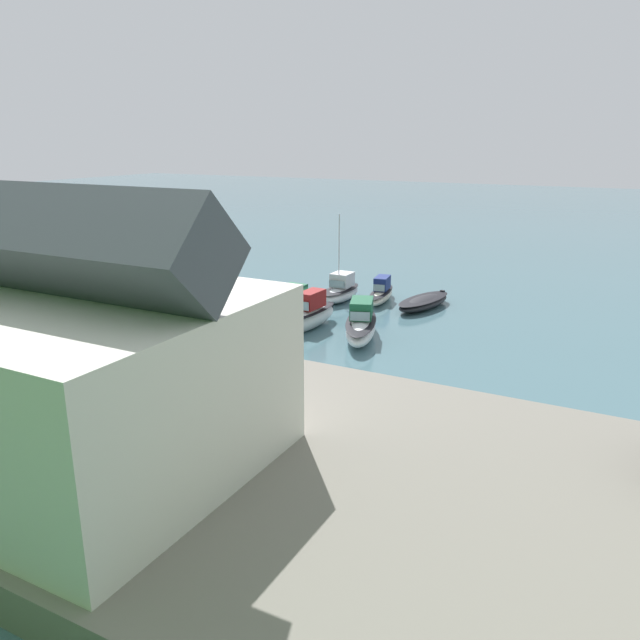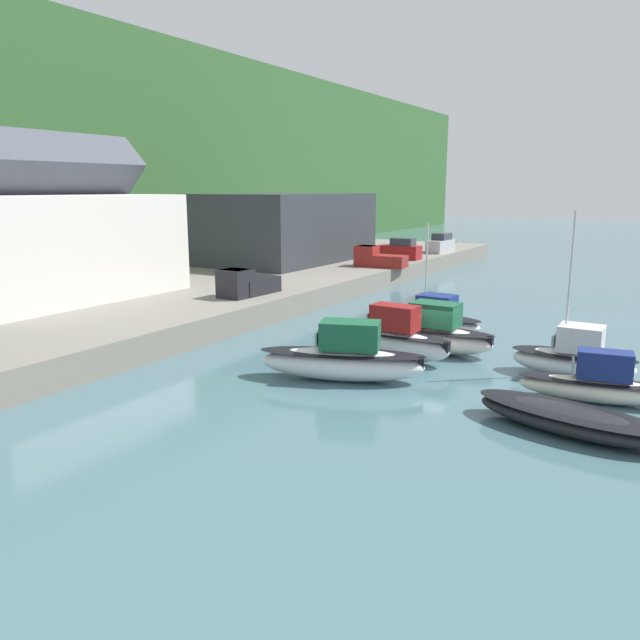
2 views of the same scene
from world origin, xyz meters
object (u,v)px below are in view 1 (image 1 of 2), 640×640
Objects in this scene: moored_boat_6 at (341,291)px; moored_boat_2 at (290,308)px; moored_boat_3 at (233,307)px; mooring_buoy_0 at (202,255)px; moored_boat_0 at (361,324)px; moored_boat_5 at (381,293)px; pickup_truck_1 at (144,336)px; moored_boat_1 at (310,315)px; moored_boat_4 at (424,302)px.

moored_boat_2 is at bearing 83.62° from moored_boat_6.
moored_boat_3 is at bearing 18.94° from moored_boat_2.
moored_boat_0 is at bearing 146.29° from mooring_buoy_0.
moored_boat_6 is at bearing 155.35° from mooring_buoy_0.
moored_boat_2 is 1.15× the size of moored_boat_5.
moored_boat_2 is 14.29m from pickup_truck_1.
moored_boat_3 is at bearing 5.65° from moored_boat_1.
moored_boat_4 is at bearing -117.34° from moored_boat_0.
moored_boat_6 is (6.01, -9.05, -0.11)m from moored_boat_0.
pickup_truck_1 reaches higher than moored_boat_5.
pickup_truck_1 is (8.92, 12.51, 1.36)m from moored_boat_0.
moored_boat_6 reaches higher than moored_boat_0.
pickup_truck_1 is at bearing 103.06° from moored_boat_3.
moored_boat_6 is at bearing -96.63° from moored_boat_2.
moored_boat_0 is 36.35m from mooring_buoy_0.
pickup_truck_1 is (2.04, 14.07, 1.38)m from moored_boat_2.
moored_boat_6 reaches higher than pickup_truck_1.
moored_boat_5 is 23.88m from pickup_truck_1.
moored_boat_1 is 32.58m from mooring_buoy_0.
pickup_truck_1 is (-2.41, 12.54, 1.53)m from moored_boat_3.
moored_boat_4 is at bearing -139.30° from moored_boat_3.
moored_boat_3 is 16.19m from moored_boat_4.
moored_boat_6 is at bearing 174.16° from pickup_truck_1.
mooring_buoy_0 is at bearing -6.14° from moored_boat_4.
moored_boat_3 is at bearing 50.09° from moored_boat_4.
moored_boat_1 is at bearing 71.45° from moored_boat_5.
mooring_buoy_0 is at bearing -24.45° from moored_boat_6.
moored_boat_6 reaches higher than moored_boat_3.
moored_boat_3 reaches higher than moored_boat_0.
moored_boat_3 is at bearing 133.17° from mooring_buoy_0.
moored_boat_6 is (1.60, -8.74, -0.15)m from moored_boat_1.
moored_boat_0 is at bearing 167.18° from moored_boat_2.
moored_boat_2 reaches higher than mooring_buoy_0.
moored_boat_5 is 3.58m from moored_boat_6.
moored_boat_2 is at bearing 173.57° from pickup_truck_1.
mooring_buoy_0 is (31.55, -10.06, -0.21)m from moored_boat_4.
moored_boat_4 reaches higher than mooring_buoy_0.
pickup_truck_1 is (6.19, 23.00, 1.61)m from moored_boat_5.
moored_boat_6 is at bearing 14.44° from moored_boat_5.
pickup_truck_1 is at bearing 65.79° from moored_boat_5.
moored_boat_5 is 10.37× the size of mooring_buoy_0.
moored_boat_2 is (6.87, -1.56, -0.02)m from moored_boat_0.
moored_boat_1 reaches higher than mooring_buoy_0.
moored_boat_0 is 10.84m from moored_boat_5.
moored_boat_2 is at bearing 55.94° from moored_boat_5.
moored_boat_4 is 24.90m from pickup_truck_1.
moored_boat_0 is 7.05m from moored_boat_2.
moored_boat_4 is 33.12m from mooring_buoy_0.
moored_boat_5 is 29.16m from mooring_buoy_0.
moored_boat_3 is 10.48m from moored_boat_6.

